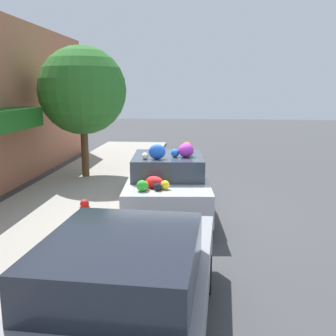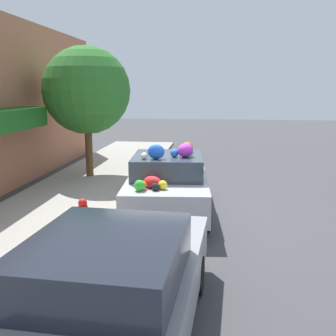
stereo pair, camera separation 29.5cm
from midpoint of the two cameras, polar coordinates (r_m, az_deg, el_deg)
ground_plane at (r=9.64m, az=-1.10°, el=-6.53°), size 60.00×60.00×0.00m
sidewalk_curb at (r=10.26m, az=-16.35°, el=-5.58°), size 24.00×3.20×0.11m
street_tree at (r=13.14m, az=-12.97°, el=10.89°), size 2.82×2.82×4.22m
fire_hydrant at (r=8.16m, az=-12.97°, el=-6.86°), size 0.20×0.20×0.70m
art_car at (r=9.40m, az=-0.91°, el=-2.12°), size 4.16×2.11×1.78m
parked_car_plain at (r=4.70m, az=-8.08°, el=-17.35°), size 4.51×2.07×1.42m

